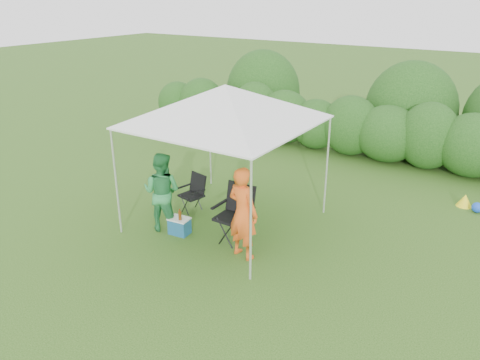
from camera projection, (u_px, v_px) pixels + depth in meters
The scene contains 10 objects.
ground at pixel (213, 231), 9.27m from camera, with size 70.00×70.00×0.00m, color #3B631F.
hedge at pixel (334, 124), 13.61m from camera, with size 13.31×1.53×1.80m.
canopy at pixel (225, 104), 8.74m from camera, with size 3.10×3.10×2.83m.
chair_right at pixel (236, 210), 8.78m from camera, with size 0.68×0.61×1.08m.
chair_left at pixel (194, 190), 10.02m from camera, with size 0.57×0.54×0.81m.
man at pixel (243, 213), 8.11m from camera, with size 0.62×0.41×1.69m, color #F35B1B.
woman at pixel (162, 192), 9.10m from camera, with size 0.77×0.60×1.59m, color #2D8948.
cooler at pixel (180, 226), 9.13m from camera, with size 0.43×0.33×0.34m.
bottle at pixel (180, 214), 8.96m from camera, with size 0.06×0.06×0.23m, color #592D0C.
lawn_toy at pixel (468, 202), 10.24m from camera, with size 0.56×0.46×0.28m.
Camera 1 is at (4.93, -6.60, 4.41)m, focal length 35.00 mm.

